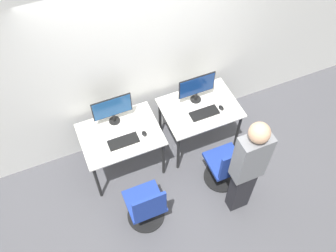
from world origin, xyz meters
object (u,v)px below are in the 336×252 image
Objects in this scene: monitor_right at (197,87)px; person_right at (248,167)px; keyboard_left at (123,141)px; mouse_left at (144,134)px; office_chair_left at (146,207)px; mouse_right at (221,108)px; keyboard_right at (204,113)px; office_chair_right at (226,167)px; monitor_left at (112,109)px.

monitor_right is 0.30× the size of person_right.
keyboard_left is 0.76× the size of monitor_right.
mouse_left is 0.10× the size of office_chair_left.
office_chair_left is 1.61m from mouse_right.
keyboard_right is 0.76m from office_chair_right.
mouse_left is at bearing 1.35° from keyboard_left.
mouse_right is (0.24, -0.01, 0.01)m from keyboard_right.
office_chair_right is (-0.21, -0.63, -0.41)m from mouse_right.
monitor_right reaches higher than mouse_left.
mouse_right is 0.05× the size of person_right.
mouse_right is at bearing -48.28° from monitor_right.
person_right is at bearing -101.70° from mouse_right.
monitor_left reaches higher than mouse_left.
mouse_right is 0.78m from office_chair_right.
monitor_left is 5.61× the size of mouse_left.
keyboard_left is at bearing -178.65° from mouse_left.
mouse_right is (1.36, 0.75, 0.41)m from office_chair_left.
office_chair_left is 0.52× the size of person_right.
person_right reaches higher than monitor_right.
person_right reaches higher than mouse_right.
mouse_right is (1.36, 0.00, 0.01)m from keyboard_left.
keyboard_right is 1.02m from person_right.
person_right reaches higher than keyboard_right.
person_right is at bearing -87.91° from keyboard_right.
person_right is at bearing -49.40° from monitor_left.
mouse_left is 0.10× the size of office_chair_right.
monitor_left is 1.64m from office_chair_right.
monitor_left reaches higher than office_chair_left.
monitor_left is 1.12m from monitor_right.
keyboard_left is at bearing -90.00° from monitor_left.
office_chair_right reaches higher than keyboard_right.
office_chair_right is at bearing 5.99° from office_chair_left.
keyboard_left is 1.37m from office_chair_right.
mouse_left is at bearing -179.61° from keyboard_right.
person_right is (1.16, -0.24, 0.58)m from office_chair_left.
office_chair_left reaches higher than keyboard_left.
office_chair_left is 1.76× the size of monitor_right.
person_right reaches higher than office_chair_left.
monitor_left is 1.78m from person_right.
person_right is (0.00, -0.37, 0.58)m from office_chair_right.
mouse_left is 0.24× the size of keyboard_right.
monitor_left reaches higher than keyboard_right.
office_chair_right is at bearing 90.31° from person_right.
monitor_right is at bearing 17.71° from mouse_left.
keyboard_left is 0.43× the size of office_chair_right.
office_chair_right is at bearing -40.39° from monitor_left.
person_right is (1.15, -1.35, -0.06)m from monitor_left.
office_chair_left is (-0.28, -0.75, -0.41)m from mouse_left.
keyboard_right is (0.84, 0.01, -0.01)m from mouse_left.
office_chair_left and office_chair_right have the same top height.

